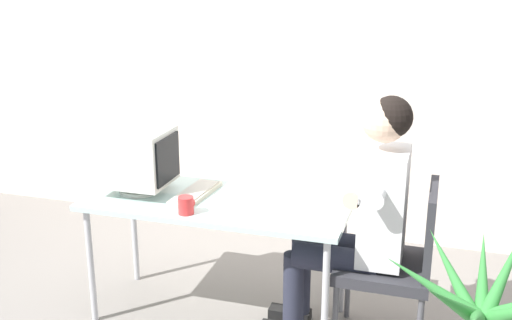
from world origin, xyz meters
The scene contains 8 objects.
ground_plane centered at (0.00, 0.00, 0.00)m, with size 12.00×12.00×0.00m, color gray.
wall_back centered at (0.30, 1.40, 1.50)m, with size 8.00×0.10×3.00m, color beige.
desk centered at (0.00, 0.00, 0.66)m, with size 1.45×0.63×0.72m.
crt_monitor centered at (-0.47, -0.01, 0.92)m, with size 0.38×0.33×0.37m.
keyboard centered at (-0.14, 0.03, 0.73)m, with size 0.17×0.42×0.03m.
office_chair centered at (0.99, 0.00, 0.51)m, with size 0.47×0.47×0.91m.
person_seated centered at (0.79, 0.00, 0.75)m, with size 0.73×0.55×1.35m.
desk_mug centered at (-0.08, -0.23, 0.76)m, with size 0.08×0.09×0.09m.
Camera 1 is at (1.15, -3.01, 1.95)m, focal length 43.99 mm.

